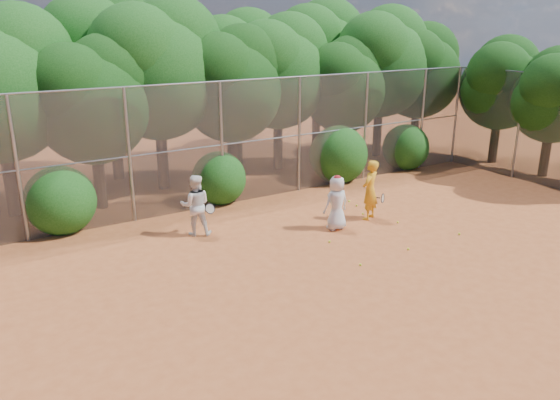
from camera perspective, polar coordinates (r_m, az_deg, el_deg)
ground at (r=14.01m, az=9.00°, el=-6.29°), size 80.00×80.00×0.00m
fence_back at (r=18.03m, az=-3.59°, el=6.26°), size 20.05×0.09×4.03m
fence_side at (r=22.68m, az=23.68°, el=7.21°), size 0.09×6.09×4.03m
tree_2 at (r=17.95m, az=-19.04°, el=10.23°), size 3.99×3.47×5.47m
tree_3 at (r=19.55m, az=-12.70°, el=13.72°), size 4.89×4.26×6.70m
tree_4 at (r=20.04m, az=-5.11°, el=12.33°), size 4.19×3.64×5.73m
tree_5 at (r=21.95m, az=-0.15°, el=13.65°), size 4.51×3.92×6.17m
tree_6 at (r=22.62m, az=6.72°, el=12.18°), size 3.86×3.36×5.29m
tree_7 at (r=24.65m, az=10.59°, el=14.37°), size 4.77×4.14×6.53m
tree_8 at (r=25.86m, az=14.35°, el=13.25°), size 4.25×3.70×5.82m
tree_10 at (r=21.33m, az=-17.43°, el=14.30°), size 5.15×4.48×7.06m
tree_11 at (r=22.83m, az=-4.54°, el=14.05°), size 4.64×4.03×6.35m
tree_12 at (r=25.71m, az=4.01°, el=15.27°), size 5.02×4.37×6.88m
tree_13 at (r=24.84m, az=22.16°, el=11.52°), size 3.86×3.36×5.29m
tree_14 at (r=23.31m, az=26.78°, el=10.02°), size 3.61×3.14×4.94m
bush_0 at (r=16.69m, az=-22.02°, el=0.25°), size 2.00×2.00×2.00m
bush_1 at (r=18.17m, az=-6.41°, el=2.53°), size 1.80×1.80×1.80m
bush_2 at (r=20.71m, az=6.13°, el=5.03°), size 2.20×2.20×2.20m
bush_3 at (r=23.03m, az=13.02°, el=5.60°), size 1.90×1.90×1.90m
player_yellow at (r=16.67m, az=9.39°, el=1.03°), size 0.89×0.68×1.83m
player_teen at (r=15.73m, az=5.93°, el=-0.28°), size 0.79×0.53×1.62m
player_white at (r=15.40m, az=-8.82°, el=-0.54°), size 1.04×0.95×1.74m
ball_0 at (r=16.72m, az=12.21°, el=-2.28°), size 0.07×0.07×0.07m
ball_1 at (r=17.24m, az=8.67°, el=-1.43°), size 0.07×0.07×0.07m
ball_2 at (r=14.83m, az=13.26°, el=-5.01°), size 0.07×0.07×0.07m
ball_3 at (r=16.26m, az=18.23°, el=-3.38°), size 0.07×0.07×0.07m
ball_4 at (r=14.97m, az=5.20°, el=-4.35°), size 0.07×0.07×0.07m
ball_5 at (r=17.99m, az=8.01°, el=-0.58°), size 0.07×0.07×0.07m
ball_6 at (r=13.69m, az=8.40°, el=-6.70°), size 0.07×0.07×0.07m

